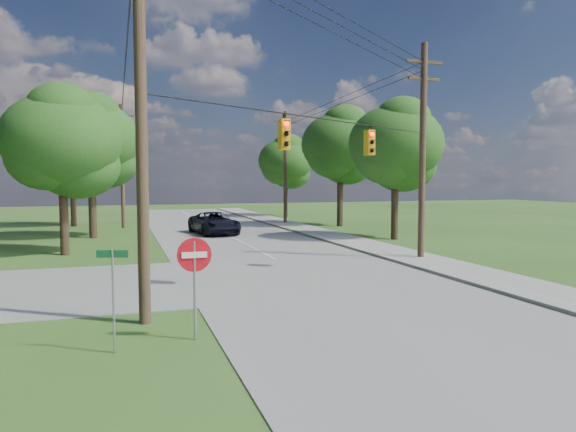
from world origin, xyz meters
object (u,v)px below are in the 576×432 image
object	(u,v)px
car_main_north	(214,223)
do_not_enter_sign	(194,266)
pole_north_w	(122,165)
pole_sw	(141,92)
pole_north_e	(285,166)
pole_ne	(423,148)

from	to	relation	value
car_main_north	do_not_enter_sign	distance (m)	24.71
pole_north_w	do_not_enter_sign	size ratio (longest dim) A/B	3.97
pole_sw	car_main_north	xyz separation A→B (m)	(5.78, 22.33, -5.41)
pole_sw	pole_north_e	xyz separation A→B (m)	(13.50, 29.60, -1.10)
pole_sw	pole_north_w	xyz separation A→B (m)	(-0.40, 29.60, -1.10)
car_main_north	pole_north_w	bearing A→B (deg)	123.07
car_main_north	do_not_enter_sign	size ratio (longest dim) A/B	2.25
pole_north_w	car_main_north	distance (m)	10.47
pole_north_e	car_main_north	xyz separation A→B (m)	(-7.72, -7.27, -4.31)
pole_sw	pole_north_w	distance (m)	29.62
pole_sw	pole_north_e	bearing A→B (deg)	65.48
pole_sw	pole_north_w	bearing A→B (deg)	90.77
car_main_north	pole_sw	bearing A→B (deg)	-111.84
pole_sw	pole_north_e	distance (m)	32.55
pole_ne	car_main_north	size ratio (longest dim) A/B	1.85
car_main_north	do_not_enter_sign	bearing A→B (deg)	-108.25
pole_sw	do_not_enter_sign	xyz separation A→B (m)	(1.10, -1.91, -4.40)
pole_sw	pole_north_e	size ratio (longest dim) A/B	1.20
pole_north_e	pole_north_w	distance (m)	13.90
pole_north_w	do_not_enter_sign	bearing A→B (deg)	-87.27
pole_sw	pole_north_w	world-z (taller)	pole_sw
pole_sw	pole_ne	world-z (taller)	pole_sw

